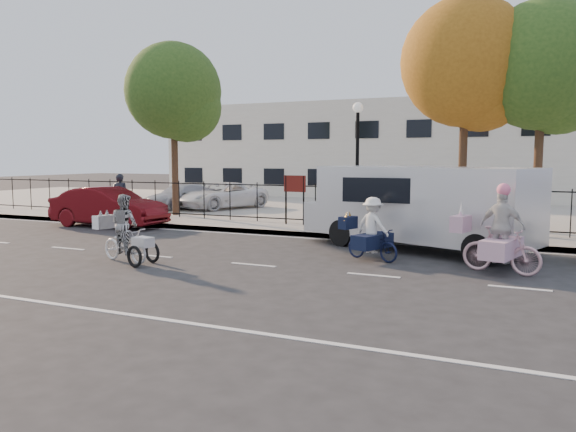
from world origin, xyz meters
The scene contains 22 objects.
ground centered at (0.00, 0.00, 0.00)m, with size 120.00×120.00×0.00m, color #333334.
road_markings centered at (0.00, 0.00, 0.01)m, with size 60.00×9.52×0.01m, color silver, non-canonical shape.
curb centered at (0.00, 5.05, 0.07)m, with size 60.00×0.10×0.15m, color #A8A399.
sidewalk centered at (0.00, 6.10, 0.07)m, with size 60.00×2.20×0.15m, color #A8A399.
parking_lot centered at (0.00, 15.00, 0.07)m, with size 60.00×15.60×0.15m, color #A8A399.
iron_fence centered at (0.00, 7.20, 0.90)m, with size 58.00×0.06×1.50m, color black, non-canonical shape.
building centered at (0.00, 25.00, 3.00)m, with size 34.00×10.00×6.00m, color silver.
lamppost centered at (0.50, 6.80, 3.11)m, with size 0.36×0.36×4.33m.
street_sign centered at (-1.85, 6.80, 1.42)m, with size 0.85×0.06×1.80m.
zebra_trike centered at (-3.10, -0.96, 0.66)m, with size 1.99×1.08×1.70m.
unicorn_bike centered at (5.52, 1.39, 0.75)m, with size 2.07×1.48×2.04m.
bull_bike centered at (2.44, 1.81, 0.64)m, with size 1.78×1.27×1.61m.
white_van centered at (3.23, 3.86, 1.29)m, with size 7.15×4.20×2.34m.
red_sedan centered at (-8.49, 4.50, 0.74)m, with size 1.58×4.52×1.49m, color #54090E.
pedestrian centered at (-8.99, 5.74, 1.06)m, with size 0.66×0.43×1.81m, color black.
lot_car_a centered at (-9.53, 10.67, 0.73)m, with size 1.63×4.01×1.16m, color #B3B4BB.
lot_car_b centered at (-7.58, 11.32, 0.78)m, with size 2.09×4.52×1.26m, color white.
lot_car_c centered at (-0.62, 10.06, 0.75)m, with size 1.27×3.63×1.20m, color #52545B.
lot_car_d centered at (2.18, 10.84, 0.85)m, with size 1.66×4.12×1.40m, color #B6BABE.
tree_west centered at (-7.81, 8.06, 5.19)m, with size 4.04×4.04×7.41m.
tree_mid centered at (4.01, 8.00, 5.55)m, with size 4.32×4.32×7.92m.
tree_east centered at (6.35, 8.26, 5.34)m, with size 4.16×4.16×7.63m.
Camera 1 is at (6.26, -11.92, 2.61)m, focal length 35.00 mm.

